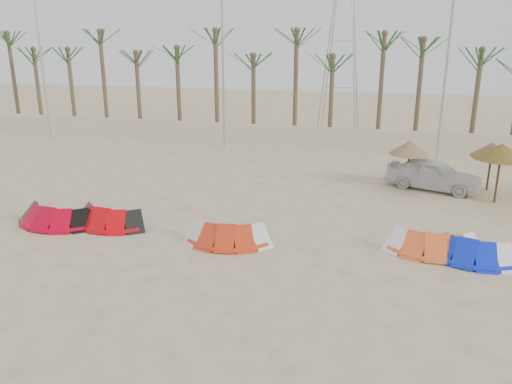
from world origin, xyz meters
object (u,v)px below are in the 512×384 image
(kite_red_mid, at_px, (111,215))
(parasol_left, at_px, (410,147))
(car, at_px, (433,174))
(kite_red_left, at_px, (58,213))
(kite_blue, at_px, (466,246))
(parasol_mid, at_px, (501,152))
(parasol_right, at_px, (492,150))
(kite_red_right, at_px, (230,231))
(kite_orange, at_px, (434,240))

(kite_red_mid, bearing_deg, parasol_left, 36.59)
(parasol_left, bearing_deg, car, -0.48)
(kite_red_left, relative_size, kite_blue, 1.02)
(parasol_mid, xyz_separation_m, parasol_right, (-0.00, 2.02, -0.33))
(kite_blue, xyz_separation_m, parasol_left, (-1.77, 8.30, 1.62))
(kite_red_left, xyz_separation_m, kite_red_mid, (2.16, 0.41, -0.00))
(parasol_mid, bearing_deg, kite_red_left, -156.99)
(kite_red_mid, distance_m, kite_red_right, 5.18)
(car, bearing_deg, parasol_right, -60.79)
(kite_red_mid, bearing_deg, kite_blue, 1.24)
(kite_blue, height_order, parasol_left, parasol_left)
(kite_blue, bearing_deg, kite_red_left, -177.41)
(parasol_left, relative_size, car, 0.53)
(kite_red_left, bearing_deg, kite_red_mid, 10.88)
(kite_red_right, relative_size, parasol_right, 1.35)
(parasol_left, height_order, parasol_right, parasol_right)
(kite_red_left, bearing_deg, kite_orange, 3.95)
(parasol_right, distance_m, car, 2.94)
(parasol_left, distance_m, parasol_right, 3.86)
(parasol_mid, distance_m, parasol_right, 2.04)
(parasol_right, relative_size, car, 0.53)
(kite_blue, bearing_deg, parasol_mid, 72.97)
(kite_red_left, bearing_deg, car, 31.02)
(kite_red_mid, relative_size, kite_blue, 0.98)
(kite_red_left, distance_m, kite_red_right, 7.32)
(kite_red_mid, bearing_deg, kite_red_right, -5.31)
(kite_orange, relative_size, car, 0.73)
(parasol_mid, relative_size, car, 0.61)
(kite_red_left, relative_size, kite_orange, 1.05)
(kite_red_left, height_order, car, car)
(kite_blue, height_order, parasol_right, parasol_right)
(kite_blue, xyz_separation_m, parasol_right, (2.07, 8.77, 1.63))
(kite_red_left, xyz_separation_m, kite_orange, (14.46, 1.00, -0.00))
(kite_red_mid, bearing_deg, parasol_right, 30.46)
(kite_red_right, height_order, parasol_mid, parasol_mid)
(kite_red_left, bearing_deg, kite_blue, 2.59)
(parasol_left, relative_size, parasol_mid, 0.88)
(kite_red_left, bearing_deg, parasol_mid, 23.01)
(parasol_mid, bearing_deg, kite_blue, -107.03)
(kite_red_left, xyz_separation_m, parasol_right, (17.56, 9.48, 1.63))
(kite_red_left, relative_size, parasol_mid, 1.26)
(kite_red_left, distance_m, parasol_left, 16.50)
(kite_orange, bearing_deg, kite_red_left, -176.05)
(parasol_mid, bearing_deg, kite_red_mid, -155.43)
(parasol_left, xyz_separation_m, parasol_mid, (3.84, -1.55, 0.34))
(kite_red_right, relative_size, parasol_mid, 1.19)
(kite_red_left, xyz_separation_m, parasol_left, (13.73, 9.01, 1.62))
(kite_orange, xyz_separation_m, kite_blue, (1.04, -0.29, -0.00))
(kite_red_right, relative_size, kite_orange, 0.99)
(kite_red_right, height_order, car, car)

